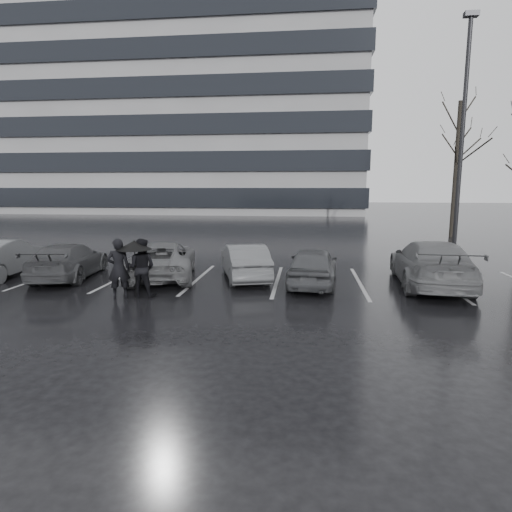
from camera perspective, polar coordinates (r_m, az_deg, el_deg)
The scene contains 14 objects.
ground at distance 12.50m, azimuth -0.68°, elevation -5.71°, with size 160.00×160.00×0.00m, color black.
office_building at distance 65.38m, azimuth -15.48°, elevation 18.69°, with size 61.00×26.00×29.00m.
car_main at distance 14.20m, azimuth 7.59°, elevation -1.33°, with size 1.51×3.75×1.28m, color black.
car_west_a at distance 15.03m, azimuth -1.49°, elevation -0.73°, with size 1.33×3.80×1.25m, color #323234.
car_west_b at distance 15.57m, azimuth -12.29°, elevation -0.52°, with size 2.13×4.63×1.29m, color #444446.
car_west_c at distance 16.61m, azimuth -23.70°, elevation -0.56°, with size 1.75×4.30×1.25m, color black.
car_west_d at distance 18.02m, azimuth -30.81°, elevation -0.20°, with size 1.44×4.13×1.36m, color #323234.
car_east at distance 15.06m, azimuth 22.28°, elevation -0.91°, with size 2.11×5.18×1.50m, color #444446.
pedestrian_left at distance 13.06m, azimuth -17.85°, elevation -1.57°, with size 0.64×0.42×1.75m, color black.
pedestrian_right at distance 13.06m, azimuth -15.02°, elevation -1.50°, with size 0.84×0.65×1.73m, color black.
umbrella at distance 12.85m, azimuth -15.94°, elevation 1.39°, with size 1.00×1.00×1.70m.
lamp_post at distance 20.36m, azimuth 25.66°, elevation 12.33°, with size 0.55×0.55×10.13m.
stall_stripes at distance 15.01m, azimuth -2.51°, elevation -3.17°, with size 19.72×5.00×0.00m.
tree_north at distance 30.51m, azimuth 25.07°, elevation 10.30°, with size 0.26×0.26×8.50m, color black.
Camera 1 is at (1.52, -11.98, 3.22)m, focal length 30.00 mm.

